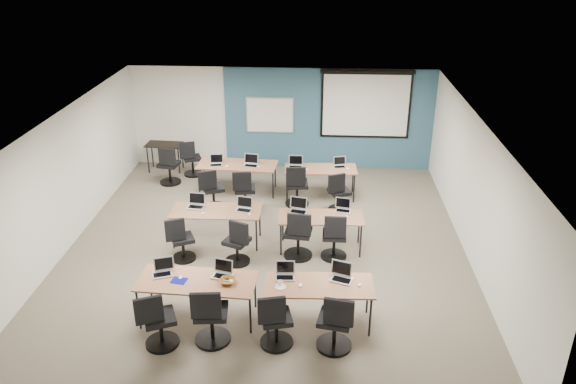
# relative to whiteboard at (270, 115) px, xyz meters

# --- Properties ---
(floor) EXTENTS (8.00, 9.00, 0.02)m
(floor) POSITION_rel_whiteboard_xyz_m (0.30, -4.43, -1.45)
(floor) COLOR #6B6354
(floor) RESTS_ON ground
(ceiling) EXTENTS (8.00, 9.00, 0.02)m
(ceiling) POSITION_rel_whiteboard_xyz_m (0.30, -4.43, 1.25)
(ceiling) COLOR white
(ceiling) RESTS_ON ground
(wall_back) EXTENTS (8.00, 0.04, 2.70)m
(wall_back) POSITION_rel_whiteboard_xyz_m (0.30, 0.07, -0.10)
(wall_back) COLOR beige
(wall_back) RESTS_ON ground
(wall_front) EXTENTS (8.00, 0.04, 2.70)m
(wall_front) POSITION_rel_whiteboard_xyz_m (0.30, -8.93, -0.10)
(wall_front) COLOR beige
(wall_front) RESTS_ON ground
(wall_left) EXTENTS (0.04, 9.00, 2.70)m
(wall_left) POSITION_rel_whiteboard_xyz_m (-3.70, -4.43, -0.10)
(wall_left) COLOR beige
(wall_left) RESTS_ON ground
(wall_right) EXTENTS (0.04, 9.00, 2.70)m
(wall_right) POSITION_rel_whiteboard_xyz_m (4.30, -4.43, -0.10)
(wall_right) COLOR beige
(wall_right) RESTS_ON ground
(blue_accent_panel) EXTENTS (5.50, 0.04, 2.70)m
(blue_accent_panel) POSITION_rel_whiteboard_xyz_m (1.55, 0.04, -0.10)
(blue_accent_panel) COLOR #3D5977
(blue_accent_panel) RESTS_ON wall_back
(whiteboard) EXTENTS (1.28, 0.03, 0.98)m
(whiteboard) POSITION_rel_whiteboard_xyz_m (0.00, 0.00, 0.00)
(whiteboard) COLOR #ADB8C4
(whiteboard) RESTS_ON wall_back
(projector_screen) EXTENTS (2.40, 0.10, 1.82)m
(projector_screen) POSITION_rel_whiteboard_xyz_m (2.50, -0.02, 0.44)
(projector_screen) COLOR black
(projector_screen) RESTS_ON wall_back
(training_table_front_left) EXTENTS (1.91, 0.80, 0.73)m
(training_table_front_left) POSITION_rel_whiteboard_xyz_m (-0.59, -6.74, -0.76)
(training_table_front_left) COLOR olive
(training_table_front_left) RESTS_ON floor
(training_table_front_right) EXTENTS (1.74, 0.73, 0.73)m
(training_table_front_right) POSITION_rel_whiteboard_xyz_m (1.38, -6.75, -0.77)
(training_table_front_right) COLOR brown
(training_table_front_right) RESTS_ON floor
(training_table_mid_left) EXTENTS (1.81, 0.75, 0.73)m
(training_table_mid_left) POSITION_rel_whiteboard_xyz_m (-0.73, -4.22, -0.76)
(training_table_mid_left) COLOR brown
(training_table_mid_left) RESTS_ON floor
(training_table_mid_right) EXTENTS (1.68, 0.70, 0.73)m
(training_table_mid_right) POSITION_rel_whiteboard_xyz_m (1.40, -4.37, -0.77)
(training_table_mid_right) COLOR olive
(training_table_mid_right) RESTS_ON floor
(training_table_back_left) EXTENTS (1.91, 0.80, 0.73)m
(training_table_back_left) POSITION_rel_whiteboard_xyz_m (-0.66, -1.72, -0.76)
(training_table_back_left) COLOR #9B7142
(training_table_back_left) RESTS_ON floor
(training_table_back_right) EXTENTS (1.70, 0.71, 0.73)m
(training_table_back_right) POSITION_rel_whiteboard_xyz_m (1.37, -1.87, -0.77)
(training_table_back_right) COLOR #A16F41
(training_table_back_right) RESTS_ON floor
(laptop_0) EXTENTS (0.32, 0.28, 0.25)m
(laptop_0) POSITION_rel_whiteboard_xyz_m (-1.19, -6.57, -0.66)
(laptop_0) COLOR #A7A7AF
(laptop_0) RESTS_ON training_table_front_left
(mouse_0) EXTENTS (0.06, 0.10, 0.04)m
(mouse_0) POSITION_rel_whiteboard_xyz_m (-0.87, -6.70, -0.71)
(mouse_0) COLOR white
(mouse_0) RESTS_ON training_table_front_left
(task_chair_0) EXTENTS (0.56, 0.52, 1.00)m
(task_chair_0) POSITION_rel_whiteboard_xyz_m (-1.06, -7.49, -1.04)
(task_chair_0) COLOR black
(task_chair_0) RESTS_ON floor
(laptop_1) EXTENTS (0.32, 0.28, 0.25)m
(laptop_1) POSITION_rel_whiteboard_xyz_m (-0.20, -6.57, -0.66)
(laptop_1) COLOR #BEBEBE
(laptop_1) RESTS_ON training_table_front_left
(mouse_1) EXTENTS (0.07, 0.10, 0.03)m
(mouse_1) POSITION_rel_whiteboard_xyz_m (-0.03, -6.74, -0.71)
(mouse_1) COLOR white
(mouse_1) RESTS_ON training_table_front_left
(task_chair_1) EXTENTS (0.57, 0.57, 1.04)m
(task_chair_1) POSITION_rel_whiteboard_xyz_m (-0.27, -7.35, -1.02)
(task_chair_1) COLOR black
(task_chair_1) RESTS_ON floor
(laptop_2) EXTENTS (0.31, 0.27, 0.24)m
(laptop_2) POSITION_rel_whiteboard_xyz_m (0.82, -6.54, -0.66)
(laptop_2) COLOR #B4B4B7
(laptop_2) RESTS_ON training_table_front_right
(mouse_2) EXTENTS (0.08, 0.11, 0.04)m
(mouse_2) POSITION_rel_whiteboard_xyz_m (1.08, -6.80, -0.71)
(mouse_2) COLOR white
(mouse_2) RESTS_ON training_table_front_right
(task_chair_2) EXTENTS (0.52, 0.52, 1.00)m
(task_chair_2) POSITION_rel_whiteboard_xyz_m (0.72, -7.37, -1.04)
(task_chair_2) COLOR black
(task_chair_2) RESTS_ON floor
(laptop_3) EXTENTS (0.35, 0.29, 0.26)m
(laptop_3) POSITION_rel_whiteboard_xyz_m (1.74, -6.55, -0.66)
(laptop_3) COLOR #A9A9AD
(laptop_3) RESTS_ON training_table_front_right
(mouse_3) EXTENTS (0.08, 0.11, 0.03)m
(mouse_3) POSITION_rel_whiteboard_xyz_m (2.02, -6.73, -0.71)
(mouse_3) COLOR white
(mouse_3) RESTS_ON training_table_front_right
(task_chair_3) EXTENTS (0.55, 0.55, 1.03)m
(task_chair_3) POSITION_rel_whiteboard_xyz_m (1.64, -7.39, -1.02)
(task_chair_3) COLOR black
(task_chair_3) RESTS_ON floor
(laptop_4) EXTENTS (0.35, 0.29, 0.26)m
(laptop_4) POSITION_rel_whiteboard_xyz_m (-1.16, -4.07, -0.66)
(laptop_4) COLOR silver
(laptop_4) RESTS_ON training_table_mid_left
(mouse_4) EXTENTS (0.08, 0.10, 0.03)m
(mouse_4) POSITION_rel_whiteboard_xyz_m (-0.96, -4.40, -0.71)
(mouse_4) COLOR white
(mouse_4) RESTS_ON training_table_mid_left
(task_chair_4) EXTENTS (0.50, 0.47, 0.95)m
(task_chair_4) POSITION_rel_whiteboard_xyz_m (-1.30, -4.97, -1.06)
(task_chair_4) COLOR black
(task_chair_4) RESTS_ON floor
(laptop_5) EXTENTS (0.33, 0.28, 0.25)m
(laptop_5) POSITION_rel_whiteboard_xyz_m (-0.16, -4.16, -0.66)
(laptop_5) COLOR #ABABAF
(laptop_5) RESTS_ON training_table_mid_left
(mouse_5) EXTENTS (0.08, 0.11, 0.03)m
(mouse_5) POSITION_rel_whiteboard_xyz_m (-0.03, -4.38, -0.71)
(mouse_5) COLOR white
(mouse_5) RESTS_ON training_table_mid_left
(task_chair_5) EXTENTS (0.52, 0.49, 0.97)m
(task_chair_5) POSITION_rel_whiteboard_xyz_m (-0.19, -5.04, -1.05)
(task_chair_5) COLOR black
(task_chair_5) RESTS_ON floor
(laptop_6) EXTENTS (0.35, 0.30, 0.27)m
(laptop_6) POSITION_rel_whiteboard_xyz_m (0.94, -4.15, -0.65)
(laptop_6) COLOR #B7B7BD
(laptop_6) RESTS_ON training_table_mid_right
(mouse_6) EXTENTS (0.07, 0.10, 0.03)m
(mouse_6) POSITION_rel_whiteboard_xyz_m (1.07, -4.40, -0.71)
(mouse_6) COLOR white
(mouse_6) RESTS_ON training_table_mid_right
(task_chair_6) EXTENTS (0.56, 0.56, 1.04)m
(task_chair_6) POSITION_rel_whiteboard_xyz_m (0.96, -4.74, -1.02)
(task_chair_6) COLOR black
(task_chair_6) RESTS_ON floor
(laptop_7) EXTENTS (0.31, 0.26, 0.24)m
(laptop_7) POSITION_rel_whiteboard_xyz_m (1.83, -4.07, -0.66)
(laptop_7) COLOR #AFAFAF
(laptop_7) RESTS_ON training_table_mid_right
(mouse_7) EXTENTS (0.06, 0.09, 0.03)m
(mouse_7) POSITION_rel_whiteboard_xyz_m (1.90, -4.36, -0.71)
(mouse_7) COLOR white
(mouse_7) RESTS_ON training_table_mid_right
(task_chair_7) EXTENTS (0.52, 0.52, 1.00)m
(task_chair_7) POSITION_rel_whiteboard_xyz_m (1.66, -4.74, -1.04)
(task_chair_7) COLOR black
(task_chair_7) RESTS_ON floor
(laptop_8) EXTENTS (0.32, 0.27, 0.24)m
(laptop_8) POSITION_rel_whiteboard_xyz_m (-1.15, -1.79, -0.66)
(laptop_8) COLOR silver
(laptop_8) RESTS_ON training_table_back_left
(mouse_8) EXTENTS (0.10, 0.12, 0.04)m
(mouse_8) POSITION_rel_whiteboard_xyz_m (-0.88, -1.91, -0.71)
(mouse_8) COLOR white
(mouse_8) RESTS_ON training_table_back_left
(task_chair_8) EXTENTS (0.55, 0.52, 1.00)m
(task_chair_8) POSITION_rel_whiteboard_xyz_m (-1.11, -2.70, -1.04)
(task_chair_8) COLOR black
(task_chair_8) RESTS_ON floor
(laptop_9) EXTENTS (0.35, 0.30, 0.26)m
(laptop_9) POSITION_rel_whiteboard_xyz_m (-0.31, -1.77, -0.65)
(laptop_9) COLOR silver
(laptop_9) RESTS_ON training_table_back_left
(mouse_9) EXTENTS (0.09, 0.11, 0.03)m
(mouse_9) POSITION_rel_whiteboard_xyz_m (-0.10, -1.88, -0.71)
(mouse_9) COLOR white
(mouse_9) RESTS_ON training_table_back_left
(task_chair_9) EXTENTS (0.52, 0.52, 1.00)m
(task_chair_9) POSITION_rel_whiteboard_xyz_m (-0.36, -2.71, -1.04)
(task_chair_9) COLOR black
(task_chair_9) RESTS_ON floor
(laptop_10) EXTENTS (0.34, 0.29, 0.26)m
(laptop_10) POSITION_rel_whiteboard_xyz_m (0.77, -1.80, -0.66)
(laptop_10) COLOR #B7B7BC
(laptop_10) RESTS_ON training_table_back_right
(mouse_10) EXTENTS (0.06, 0.10, 0.03)m
(mouse_10) POSITION_rel_whiteboard_xyz_m (1.05, -1.97, -0.71)
(mouse_10) COLOR white
(mouse_10) RESTS_ON training_table_back_right
(task_chair_10) EXTENTS (0.56, 0.56, 1.03)m
(task_chair_10) POSITION_rel_whiteboard_xyz_m (0.83, -2.42, -1.02)
(task_chair_10) COLOR black
(task_chair_10) RESTS_ON floor
(laptop_11) EXTENTS (0.30, 0.26, 0.23)m
(laptop_11) POSITION_rel_whiteboard_xyz_m (1.82, -1.73, -0.66)
(laptop_11) COLOR silver
(laptop_11) RESTS_ON training_table_back_right
(mouse_11) EXTENTS (0.07, 0.11, 0.04)m
(mouse_11) POSITION_rel_whiteboard_xyz_m (2.02, -1.88, -0.71)
(mouse_11) COLOR white
(mouse_11) RESTS_ON training_table_back_right
(task_chair_11) EXTENTS (0.52, 0.49, 0.98)m
(task_chair_11) POSITION_rel_whiteboard_xyz_m (1.79, -2.66, -1.05)
(task_chair_11) COLOR black
(task_chair_11) RESTS_ON floor
(blue_mousepad) EXTENTS (0.27, 0.24, 0.01)m
(blue_mousepad) POSITION_rel_whiteboard_xyz_m (-0.88, -6.77, -0.72)
(blue_mousepad) COLOR #070B8C
(blue_mousepad) RESTS_ON training_table_front_left
(snack_bowl) EXTENTS (0.30, 0.30, 0.07)m
(snack_bowl) POSITION_rel_whiteboard_xyz_m (-0.08, -6.78, -0.68)
(snack_bowl) COLOR #915B35
(snack_bowl) RESTS_ON training_table_front_left
(snack_plate) EXTENTS (0.22, 0.22, 0.01)m
(snack_plate) POSITION_rel_whiteboard_xyz_m (0.77, -6.85, -0.71)
(snack_plate) COLOR white
(snack_plate) RESTS_ON training_table_front_right
(coffee_cup) EXTENTS (0.08, 0.08, 0.06)m
(coffee_cup) POSITION_rel_whiteboard_xyz_m (0.76, -6.80, -0.68)
(coffee_cup) COLOR beige
(coffee_cup) RESTS_ON snack_plate
(utility_table) EXTENTS (0.95, 0.53, 0.75)m
(utility_table) POSITION_rel_whiteboard_xyz_m (-2.79, -0.46, -0.79)
(utility_table) COLOR black
(utility_table) RESTS_ON floor
(spare_chair_a) EXTENTS (0.51, 0.49, 0.97)m
(spare_chair_a) POSITION_rel_whiteboard_xyz_m (-2.01, -0.78, -1.05)
(spare_chair_a) COLOR black
(spare_chair_a) RESTS_ON floor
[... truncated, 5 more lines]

